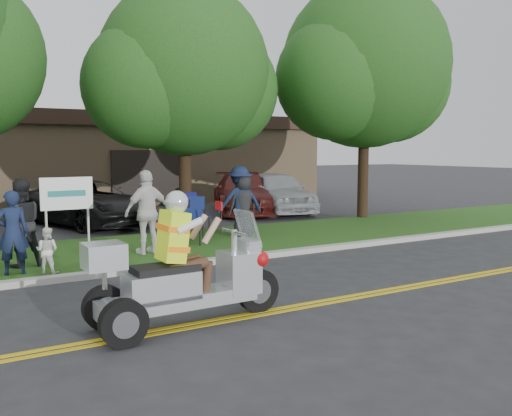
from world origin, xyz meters
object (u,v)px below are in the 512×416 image
parked_car_right (244,193)px  parked_car_far_right (276,192)px  spectator_adult_mid (20,223)px  lawn_chair_b (193,211)px  parked_car_mid (89,203)px  spectator_adult_left (13,233)px  trike_scooter (181,279)px  spectator_adult_right (148,212)px  lawn_chair_a (192,217)px

parked_car_right → parked_car_far_right: size_ratio=1.11×
spectator_adult_mid → parked_car_far_right: size_ratio=0.37×
lawn_chair_b → spectator_adult_mid: 5.08m
spectator_adult_mid → parked_car_mid: (2.74, 6.08, -0.26)m
spectator_adult_mid → parked_car_right: 10.98m
lawn_chair_b → spectator_adult_left: size_ratio=0.72×
trike_scooter → parked_car_right: (7.30, 11.37, 0.10)m
lawn_chair_b → trike_scooter: bearing=-133.2°
trike_scooter → spectator_adult_right: bearing=74.7°
spectator_adult_right → parked_car_far_right: (7.16, 5.95, -0.24)m
parked_car_mid → parked_car_right: size_ratio=0.99×
trike_scooter → parked_car_mid: (1.29, 10.80, 0.06)m
lawn_chair_a → spectator_adult_right: bearing=-117.2°
lawn_chair_b → parked_car_far_right: parked_car_far_right is taller
trike_scooter → parked_car_far_right: bearing=50.8°
spectator_adult_right → spectator_adult_mid: bearing=-9.4°
trike_scooter → spectator_adult_left: (-1.67, 4.06, 0.24)m
spectator_adult_right → parked_car_right: spectator_adult_right is taller
lawn_chair_b → spectator_adult_left: bearing=-168.4°
spectator_adult_left → parked_car_far_right: spectator_adult_left is taller
lawn_chair_b → parked_car_mid: 4.40m
lawn_chair_b → spectator_adult_right: bearing=-152.3°
spectator_adult_left → trike_scooter: bearing=117.1°
trike_scooter → spectator_adult_mid: (-1.45, 4.72, 0.32)m
lawn_chair_a → trike_scooter: bearing=-81.3°
trike_scooter → spectator_adult_left: size_ratio=1.82×
spectator_adult_mid → spectator_adult_right: (2.63, 0.05, 0.07)m
spectator_adult_right → parked_car_far_right: bearing=-150.7°
lawn_chair_a → lawn_chair_b: bearing=98.8°
parked_car_mid → parked_car_far_right: (7.06, -0.08, 0.09)m
spectator_adult_left → lawn_chair_a: bearing=-155.9°
parked_car_right → parked_car_far_right: 1.23m
parked_car_far_right → parked_car_right: bearing=159.6°
trike_scooter → lawn_chair_a: size_ratio=2.48×
trike_scooter → lawn_chair_b: size_ratio=2.51×
lawn_chair_a → parked_car_right: size_ratio=0.22×
lawn_chair_a → lawn_chair_b: 1.40m
lawn_chair_b → spectator_adult_mid: spectator_adult_mid is taller
trike_scooter → parked_car_far_right: 13.60m
spectator_adult_left → parked_car_right: size_ratio=0.30×
spectator_adult_right → parked_car_far_right: 9.32m
parked_car_mid → spectator_adult_right: bearing=-109.2°
parked_car_right → spectator_adult_mid: bearing=-120.1°
spectator_adult_right → parked_car_right: 8.99m
lawn_chair_b → parked_car_mid: parked_car_mid is taller
lawn_chair_a → parked_car_right: (4.71, 5.81, 0.00)m
spectator_adult_right → parked_car_mid: size_ratio=0.36×
lawn_chair_a → parked_car_right: bearing=84.6°
spectator_adult_left → parked_car_far_right: 12.03m
trike_scooter → spectator_adult_right: 4.93m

